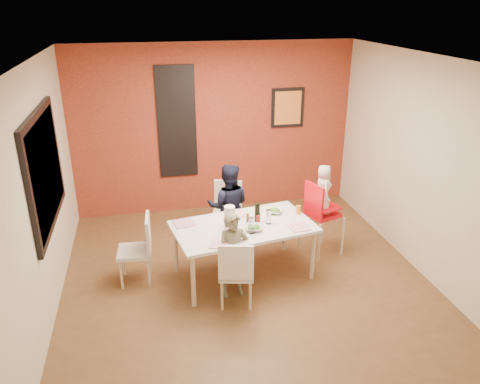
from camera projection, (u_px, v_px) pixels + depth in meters
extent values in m
plane|color=brown|center=(245.00, 276.00, 5.98)|extent=(4.50, 4.50, 0.00)
cube|color=silver|center=(246.00, 59.00, 4.94)|extent=(4.50, 4.50, 0.02)
cube|color=beige|center=(215.00, 129.00, 7.49)|extent=(4.50, 0.02, 2.70)
cube|color=beige|center=(313.00, 285.00, 3.43)|extent=(4.50, 0.02, 2.70)
cube|color=beige|center=(42.00, 194.00, 5.03)|extent=(0.02, 4.50, 2.70)
cube|color=beige|center=(419.00, 165.00, 5.90)|extent=(0.02, 4.50, 2.70)
cube|color=maroon|center=(215.00, 129.00, 7.48)|extent=(4.50, 0.02, 2.70)
cube|color=black|center=(45.00, 170.00, 5.14)|extent=(0.05, 1.70, 1.30)
cube|color=black|center=(46.00, 170.00, 5.14)|extent=(0.02, 1.55, 1.15)
cube|color=silver|center=(177.00, 122.00, 7.29)|extent=(0.55, 0.03, 1.70)
cube|color=black|center=(177.00, 122.00, 7.29)|extent=(0.60, 0.03, 1.76)
cube|color=black|center=(288.00, 108.00, 7.58)|extent=(0.54, 0.03, 0.64)
cube|color=orange|center=(288.00, 108.00, 7.56)|extent=(0.44, 0.01, 0.54)
cube|color=silver|center=(243.00, 227.00, 5.76)|extent=(1.84, 1.22, 0.04)
cylinder|color=#C2AC90|center=(193.00, 281.00, 5.29)|extent=(0.06, 0.06, 0.67)
cylinder|color=#C2AC90|center=(176.00, 249.00, 5.97)|extent=(0.06, 0.06, 0.67)
cylinder|color=#C2AC90|center=(313.00, 255.00, 5.82)|extent=(0.06, 0.06, 0.67)
cylinder|color=#C2AC90|center=(284.00, 228.00, 6.50)|extent=(0.06, 0.06, 0.67)
cube|color=silver|center=(236.00, 272.00, 5.34)|extent=(0.47, 0.47, 0.04)
cube|color=silver|center=(236.00, 264.00, 5.09)|extent=(0.39, 0.12, 0.44)
cylinder|color=#C8B794|center=(250.00, 280.00, 5.57)|extent=(0.03, 0.03, 0.38)
cylinder|color=#C8B794|center=(250.00, 296.00, 5.27)|extent=(0.03, 0.03, 0.38)
cylinder|color=#C8B794|center=(223.00, 280.00, 5.57)|extent=(0.03, 0.03, 0.38)
cylinder|color=#C8B794|center=(222.00, 296.00, 5.27)|extent=(0.03, 0.03, 0.38)
cube|color=white|center=(227.00, 215.00, 6.72)|extent=(0.51, 0.51, 0.05)
cube|color=white|center=(228.00, 195.00, 6.80)|extent=(0.39, 0.17, 0.46)
cylinder|color=tan|center=(214.00, 233.00, 6.66)|extent=(0.03, 0.03, 0.40)
cylinder|color=tan|center=(217.00, 223.00, 6.97)|extent=(0.03, 0.03, 0.40)
cylinder|color=tan|center=(237.00, 234.00, 6.63)|extent=(0.03, 0.03, 0.40)
cylinder|color=tan|center=(239.00, 224.00, 6.93)|extent=(0.03, 0.03, 0.40)
cube|color=silver|center=(135.00, 251.00, 5.75)|extent=(0.43, 0.43, 0.05)
cube|color=silver|center=(148.00, 234.00, 5.68)|extent=(0.06, 0.41, 0.46)
cylinder|color=beige|center=(124.00, 261.00, 5.96)|extent=(0.03, 0.03, 0.40)
cylinder|color=beige|center=(150.00, 259.00, 6.00)|extent=(0.03, 0.03, 0.40)
cylinder|color=beige|center=(121.00, 275.00, 5.66)|extent=(0.03, 0.03, 0.40)
cylinder|color=beige|center=(149.00, 273.00, 5.70)|extent=(0.03, 0.03, 0.40)
cube|color=red|center=(323.00, 214.00, 6.33)|extent=(0.47, 0.47, 0.05)
cube|color=red|center=(314.00, 200.00, 6.15)|extent=(0.15, 0.36, 0.43)
cube|color=red|center=(323.00, 207.00, 6.29)|extent=(0.47, 0.47, 0.02)
cylinder|color=#BBAB8B|center=(343.00, 236.00, 6.38)|extent=(0.03, 0.03, 0.57)
cylinder|color=#BBAB8B|center=(319.00, 244.00, 6.19)|extent=(0.03, 0.03, 0.57)
cylinder|color=#BBAB8B|center=(323.00, 225.00, 6.71)|extent=(0.03, 0.03, 0.57)
cylinder|color=#BBAB8B|center=(300.00, 232.00, 6.52)|extent=(0.03, 0.03, 0.57)
imported|color=#5F5E44|center=(234.00, 255.00, 5.43)|extent=(0.41, 0.30, 1.06)
imported|color=black|center=(228.00, 206.00, 6.49)|extent=(0.69, 0.59, 1.24)
imported|color=silver|center=(323.00, 189.00, 6.19)|extent=(0.24, 0.34, 0.67)
cube|color=white|center=(220.00, 244.00, 5.30)|extent=(0.28, 0.28, 0.01)
cube|color=white|center=(235.00, 214.00, 6.05)|extent=(0.27, 0.27, 0.01)
cube|color=white|center=(299.00, 227.00, 5.69)|extent=(0.24, 0.24, 0.01)
cube|color=silver|center=(184.00, 223.00, 5.79)|extent=(0.28, 0.28, 0.01)
imported|color=silver|center=(254.00, 228.00, 5.63)|extent=(0.26, 0.26, 0.05)
imported|color=white|center=(275.00, 211.00, 6.07)|extent=(0.25, 0.25, 0.05)
cylinder|color=black|center=(257.00, 213.00, 5.79)|extent=(0.07, 0.07, 0.25)
cylinder|color=white|center=(252.00, 225.00, 5.53)|extent=(0.07, 0.07, 0.20)
cylinder|color=white|center=(268.00, 217.00, 5.76)|extent=(0.07, 0.07, 0.19)
cylinder|color=white|center=(230.00, 218.00, 5.62)|extent=(0.13, 0.13, 0.29)
cylinder|color=red|center=(258.00, 220.00, 5.74)|extent=(0.03, 0.03, 0.13)
cylinder|color=#2F6923|center=(259.00, 217.00, 5.81)|extent=(0.03, 0.03, 0.13)
cylinder|color=brown|center=(248.00, 219.00, 5.77)|extent=(0.03, 0.03, 0.14)
cylinder|color=orange|center=(298.00, 210.00, 6.05)|extent=(0.06, 0.06, 0.11)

